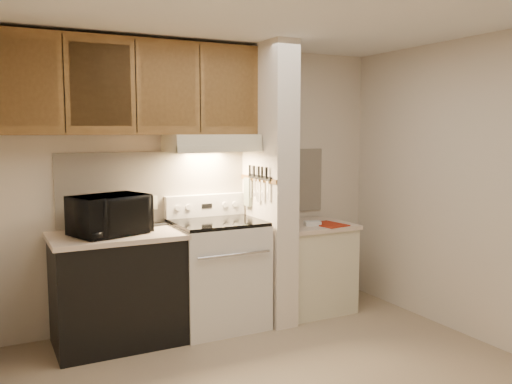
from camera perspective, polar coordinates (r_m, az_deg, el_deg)
floor at (r=4.04m, az=2.81°, el=-18.93°), size 3.60×3.60×0.00m
ceiling at (r=3.73m, az=3.03°, el=18.34°), size 3.60×3.60×0.00m
wall_back at (r=5.03m, az=-5.65°, el=0.94°), size 3.60×2.50×0.02m
wall_right at (r=4.83m, az=21.74°, el=0.28°), size 0.02×3.00×2.50m
backsplash at (r=5.02m, az=-5.59°, el=0.75°), size 2.60×0.02×0.63m
range_body at (r=4.86m, az=-4.04°, el=-8.74°), size 0.76×0.65×0.92m
oven_window at (r=4.57m, az=-2.46°, el=-9.20°), size 0.50×0.01×0.30m
oven_handle at (r=4.48m, az=-2.27°, el=-6.60°), size 0.65×0.02×0.02m
cooktop at (r=4.75m, az=-4.08°, el=-3.20°), size 0.74×0.64×0.03m
range_backguard at (r=5.00m, az=-5.37°, el=-1.41°), size 0.76×0.08×0.20m
range_display at (r=4.96m, az=-5.19°, el=-1.47°), size 0.10×0.01×0.04m
range_knob_left_outer at (r=4.86m, az=-8.24°, el=-1.67°), size 0.05×0.02×0.05m
range_knob_left_inner at (r=4.89m, az=-7.13°, el=-1.60°), size 0.05×0.02×0.05m
range_knob_right_inner at (r=5.02m, az=-3.27°, el=-1.34°), size 0.05×0.02×0.05m
range_knob_right_outer at (r=5.06m, az=-2.24°, el=-1.28°), size 0.05×0.02×0.05m
dishwasher_front at (r=4.61m, az=-14.35°, el=-10.07°), size 1.00×0.63×0.87m
left_countertop at (r=4.51m, az=-14.51°, el=-4.51°), size 1.04×0.67×0.04m
spoon_rest at (r=4.79m, az=-10.37°, el=-3.43°), size 0.21×0.11×0.01m
teal_jar at (r=4.41m, az=-13.62°, el=-3.75°), size 0.10×0.10×0.11m
outlet at (r=4.87m, az=-10.78°, el=-1.11°), size 0.08×0.01×0.12m
microwave at (r=4.45m, az=-15.15°, el=-2.35°), size 0.67×0.56×0.32m
partition_pillar at (r=4.93m, az=1.38°, el=0.85°), size 0.22×0.70×2.50m
pillar_trim at (r=4.87m, az=0.18°, el=1.38°), size 0.01×0.70×0.04m
knife_strip at (r=4.82m, az=0.39°, el=1.56°), size 0.02×0.42×0.04m
knife_blade_a at (r=4.67m, az=1.22°, el=0.18°), size 0.01×0.03×0.16m
knife_handle_a at (r=4.68m, az=1.12°, el=2.03°), size 0.02×0.02×0.10m
knife_blade_b at (r=4.76m, az=0.66°, el=0.17°), size 0.01×0.04×0.18m
knife_handle_b at (r=4.75m, az=0.64°, el=2.10°), size 0.02×0.02×0.10m
knife_blade_c at (r=4.83m, az=0.21°, el=0.15°), size 0.01×0.04×0.20m
knife_handle_c at (r=4.80m, az=0.30°, el=2.15°), size 0.02×0.02×0.10m
knife_blade_d at (r=4.89m, az=-0.14°, el=0.46°), size 0.01×0.04×0.16m
knife_handle_d at (r=4.89m, az=-0.21°, el=2.22°), size 0.02×0.02×0.10m
knife_blade_e at (r=4.98m, az=-0.64°, el=0.45°), size 0.01×0.04×0.18m
knife_handle_e at (r=4.97m, az=-0.66°, el=2.29°), size 0.02×0.02×0.10m
oven_mitt at (r=5.03m, az=-0.87°, el=0.01°), size 0.03×0.11×0.26m
right_cab_base at (r=5.31m, az=5.77°, el=-8.05°), size 0.70×0.60×0.81m
right_countertop at (r=5.22m, az=5.82°, el=-3.52°), size 0.74×0.64×0.04m
red_folder at (r=5.14m, az=7.67°, el=-3.40°), size 0.29×0.36×0.01m
white_box at (r=5.10m, az=5.97°, el=-3.30°), size 0.17×0.14×0.04m
range_hood at (r=4.80m, az=-4.73°, el=5.17°), size 0.78×0.44×0.15m
hood_lip at (r=4.61m, az=-3.73°, el=4.56°), size 0.78×0.04×0.06m
upper_cabinets at (r=4.64m, az=-13.05°, el=10.66°), size 2.18×0.33×0.77m
cab_door_a at (r=4.35m, az=-23.20°, el=10.60°), size 0.46×0.01×0.63m
cab_gap_a at (r=4.38m, az=-19.58°, el=10.72°), size 0.01×0.01×0.73m
cab_door_b at (r=4.43m, az=-16.02°, el=10.79°), size 0.46×0.01×0.63m
cab_gap_b at (r=4.49m, az=-12.54°, el=10.83°), size 0.01×0.01×0.73m
cab_door_c at (r=4.56m, az=-9.17°, el=10.82°), size 0.46×0.01×0.63m
cab_gap_c at (r=4.65m, az=-5.92°, el=10.78°), size 0.01×0.01×0.73m
cab_door_d at (r=4.76m, az=-2.80°, el=10.71°), size 0.46×0.01×0.63m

